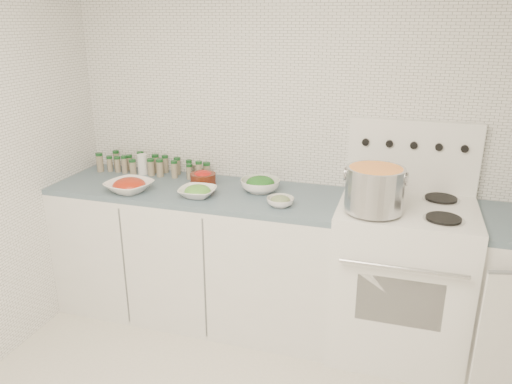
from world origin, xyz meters
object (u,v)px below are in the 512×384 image
at_px(stove, 401,274).
at_px(stock_pot, 375,187).
at_px(bowl_snowpea, 198,192).
at_px(bowl_tomato, 129,186).

xyz_separation_m(stove, stock_pot, (-0.18, -0.17, 0.58)).
relative_size(stove, bowl_snowpea, 5.92).
xyz_separation_m(bowl_tomato, bowl_snowpea, (0.44, 0.04, -0.01)).
relative_size(stock_pot, bowl_tomato, 1.01).
distance_m(stock_pot, bowl_snowpea, 1.06).
distance_m(bowl_tomato, bowl_snowpea, 0.45).
distance_m(stove, stock_pot, 0.63).
xyz_separation_m(stove, bowl_tomato, (-1.67, -0.18, 0.44)).
height_order(stove, bowl_snowpea, stove).
bearing_deg(bowl_snowpea, stock_pot, -2.20).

